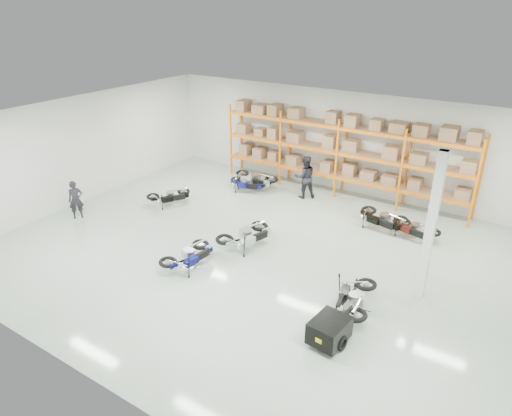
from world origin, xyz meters
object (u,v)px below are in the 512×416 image
Objects in this scene: moto_black_far_left at (170,194)px; person_back at (305,177)px; trailer at (329,330)px; moto_back_a at (248,181)px; moto_silver_left at (247,233)px; moto_back_d at (414,225)px; moto_back_b at (254,176)px; person_left at (76,200)px; moto_blue_centre at (189,253)px; moto_touring_right at (354,294)px; moto_back_c at (382,216)px.

person_back is at bearing -107.43° from moto_black_far_left.
moto_back_a reaches higher than trailer.
moto_silver_left is 6.17m from moto_back_d.
moto_back_b is 1.24× the size of person_left.
moto_blue_centre is 1.08× the size of moto_black_far_left.
moto_silver_left reaches higher than moto_blue_centre.
moto_silver_left is at bearing 152.56° from trailer.
moto_black_far_left is 9.77m from moto_touring_right.
trailer is (5.39, -0.91, -0.12)m from moto_blue_centre.
moto_blue_centre is 7.27m from person_back.
person_left reaches higher than moto_back_c.
moto_back_d is at bearing -33.72° from person_left.
trailer is at bearing 163.36° from moto_silver_left.
moto_back_c is (-1.00, 5.42, -0.01)m from moto_touring_right.
trailer is 1.12× the size of person_left.
moto_black_far_left is 1.03× the size of moto_back_a.
moto_touring_right is at bearing 86.85° from person_back.
person_back reaches higher than person_left.
moto_black_far_left is 0.94× the size of trailer.
moto_back_a is at bearing 104.48° from moto_back_d.
moto_back_d is at bearing -79.09° from moto_back_c.
moto_touring_right is (5.39, 0.68, 0.03)m from moto_blue_centre.
person_left is at bearing 85.36° from moto_black_far_left.
moto_silver_left is 5.21m from moto_back_a.
moto_back_d is (4.76, 3.92, -0.08)m from moto_silver_left.
trailer is 7.09m from moto_back_c.
moto_black_far_left is 1.05× the size of person_left.
moto_touring_right is at bearing -167.22° from moto_blue_centre.
moto_back_d is at bearing -132.56° from moto_black_far_left.
person_left is at bearing 171.09° from moto_touring_right.
moto_blue_centre is 2.27m from moto_silver_left.
moto_back_d reaches higher than moto_back_a.
moto_back_c is (-1.00, 7.02, 0.13)m from trailer.
moto_back_c is 1.21m from moto_back_d.
moto_touring_right is 1.16× the size of moto_back_a.
moto_touring_right reaches higher than moto_blue_centre.
moto_silver_left is at bearing 147.17° from moto_back_d.
trailer is at bearing -100.13° from moto_touring_right.
moto_silver_left is 5.15m from person_back.
moto_touring_right is at bearing -57.85° from person_left.
trailer is (0.00, -1.60, -0.14)m from moto_touring_right.
trailer is 1.10× the size of moto_back_a.
moto_blue_centre is 5.43m from moto_touring_right.
moto_back_b is at bearing -33.43° from person_back.
person_back is at bearing -84.40° from moto_back_a.
moto_silver_left is at bearing -106.13° from moto_blue_centre.
person_left is 9.56m from person_back.
person_back is (-5.11, 1.20, 0.46)m from moto_back_d.
moto_back_a is (-2.02, 6.46, -0.05)m from moto_blue_centre.
moto_back_d is (0.21, 6.95, 0.08)m from trailer.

